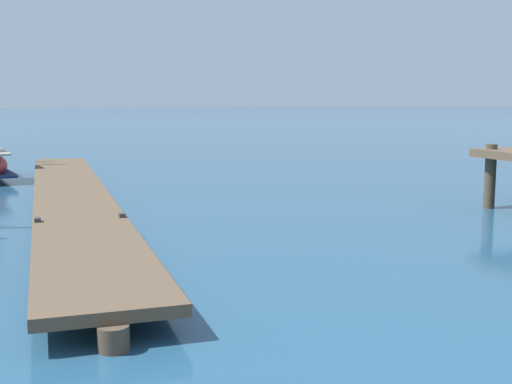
{
  "coord_description": "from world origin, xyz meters",
  "views": [
    {
      "loc": [
        -4.52,
        -0.03,
        2.8
      ],
      "look_at": [
        -1.72,
        9.38,
        1.4
      ],
      "focal_mm": 46.3,
      "sensor_mm": 36.0,
      "label": 1
    }
  ],
  "objects": [
    {
      "name": "floating_dock",
      "position": [
        -4.29,
        17.05,
        0.36
      ],
      "size": [
        2.32,
        20.09,
        0.53
      ],
      "color": "brown",
      "rests_on": "ground"
    }
  ]
}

